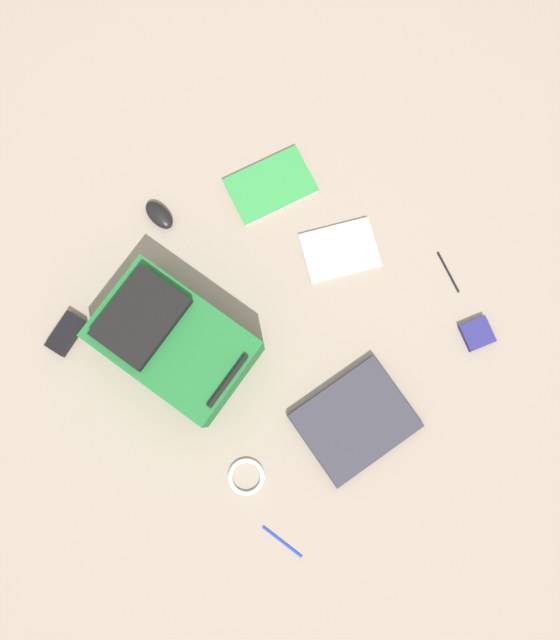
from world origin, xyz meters
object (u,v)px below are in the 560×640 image
(laptop, at_px, (355,421))
(book_manual, at_px, (270,186))
(power_brick, at_px, (66,334))
(pen_black, at_px, (448,272))
(book_comic, at_px, (340,251))
(backpack, at_px, (173,341))
(earbud_pouch, at_px, (477,334))
(cable_coil, at_px, (246,477))
(computer_mouse, at_px, (159,215))
(pen_blue, at_px, (282,542))

(laptop, xyz_separation_m, book_manual, (-0.30, -0.72, -0.01))
(power_brick, height_order, pen_black, power_brick)
(book_comic, distance_m, power_brick, 0.88)
(backpack, relative_size, earbud_pouch, 5.65)
(backpack, relative_size, laptop, 1.41)
(earbud_pouch, bearing_deg, book_manual, -78.33)
(cable_coil, distance_m, pen_black, 0.88)
(book_manual, height_order, computer_mouse, computer_mouse)
(power_brick, bearing_deg, pen_black, 147.87)
(backpack, bearing_deg, book_comic, 168.94)
(book_comic, relative_size, earbud_pouch, 3.17)
(power_brick, relative_size, pen_blue, 0.90)
(backpack, bearing_deg, computer_mouse, -122.47)
(pen_blue, height_order, earbud_pouch, earbud_pouch)
(book_manual, bearing_deg, backpack, 19.17)
(computer_mouse, distance_m, cable_coil, 0.84)
(computer_mouse, bearing_deg, book_manual, 152.79)
(cable_coil, bearing_deg, book_comic, -154.22)
(computer_mouse, height_order, earbud_pouch, computer_mouse)
(backpack, height_order, book_manual, backpack)
(laptop, height_order, book_comic, laptop)
(computer_mouse, distance_m, pen_black, 0.92)
(book_manual, bearing_deg, pen_black, 111.83)
(book_comic, height_order, earbud_pouch, earbud_pouch)
(power_brick, distance_m, earbud_pouch, 1.25)
(book_manual, xyz_separation_m, cable_coil, (0.65, 0.62, -0.00))
(power_brick, bearing_deg, cable_coil, 100.77)
(computer_mouse, height_order, cable_coil, computer_mouse)
(power_brick, bearing_deg, earbud_pouch, 138.48)
(pen_black, bearing_deg, cable_coil, 3.29)
(book_comic, xyz_separation_m, cable_coil, (0.67, 0.32, -0.00))
(pen_blue, distance_m, earbud_pouch, 0.85)
(pen_black, bearing_deg, pen_blue, 15.76)
(laptop, bearing_deg, power_brick, -58.18)
(book_comic, distance_m, computer_mouse, 0.57)
(pen_black, xyz_separation_m, pen_blue, (0.92, 0.26, 0.00))
(earbud_pouch, bearing_deg, computer_mouse, -62.41)
(cable_coil, xyz_separation_m, earbud_pouch, (-0.81, 0.15, 0.00))
(cable_coil, bearing_deg, book_manual, -136.03)
(power_brick, xyz_separation_m, pen_black, (-1.01, 0.63, -0.01))
(book_comic, relative_size, computer_mouse, 2.52)
(backpack, distance_m, book_comic, 0.59)
(laptop, xyz_separation_m, cable_coil, (0.35, -0.09, -0.01))
(pen_black, bearing_deg, earbud_pouch, 70.21)
(backpack, xyz_separation_m, cable_coil, (0.10, 0.43, -0.09))
(power_brick, relative_size, pen_black, 0.89)
(cable_coil, height_order, earbud_pouch, earbud_pouch)
(laptop, xyz_separation_m, pen_black, (-0.53, -0.14, -0.01))
(computer_mouse, bearing_deg, pen_black, 125.72)
(laptop, bearing_deg, book_comic, -127.47)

